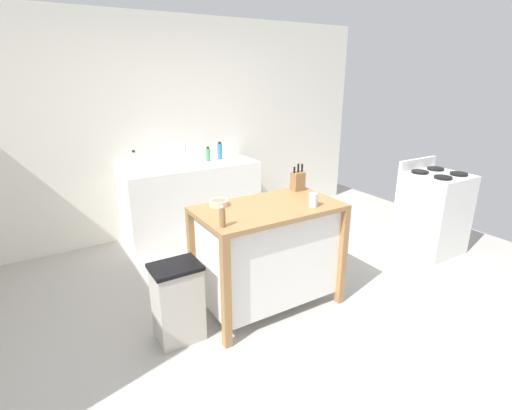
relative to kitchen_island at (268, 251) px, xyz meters
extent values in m
plane|color=#ADA8A0|center=(-0.10, -0.14, -0.52)|extent=(6.72, 6.72, 0.00)
cube|color=silver|center=(-0.10, 2.15, 0.78)|extent=(5.72, 0.10, 2.60)
cube|color=#9E7042|center=(0.00, 0.00, 0.39)|extent=(1.19, 0.68, 0.04)
cube|color=white|center=(0.00, 0.00, -0.02)|extent=(1.09, 0.58, 0.79)
cube|color=#9E7042|center=(-0.56, -0.31, -0.07)|extent=(0.06, 0.06, 0.89)
cube|color=#9E7042|center=(0.56, -0.31, -0.07)|extent=(0.06, 0.06, 0.89)
cube|color=#9E7042|center=(-0.56, 0.31, -0.07)|extent=(0.06, 0.06, 0.89)
cube|color=#9E7042|center=(0.56, 0.31, -0.07)|extent=(0.06, 0.06, 0.89)
cube|color=olive|center=(0.47, 0.24, 0.49)|extent=(0.11, 0.09, 0.17)
cylinder|color=black|center=(0.43, 0.24, 0.61)|extent=(0.02, 0.02, 0.06)
cylinder|color=black|center=(0.47, 0.24, 0.62)|extent=(0.02, 0.02, 0.08)
cylinder|color=black|center=(0.52, 0.24, 0.62)|extent=(0.02, 0.02, 0.07)
cylinder|color=beige|center=(-0.35, 0.22, 0.43)|extent=(0.15, 0.15, 0.05)
cylinder|color=gray|center=(-0.35, 0.22, 0.45)|extent=(0.13, 0.13, 0.01)
cylinder|color=silver|center=(0.30, -0.20, 0.46)|extent=(0.07, 0.07, 0.11)
cylinder|color=olive|center=(-0.52, -0.20, 0.48)|extent=(0.04, 0.04, 0.13)
sphere|color=#99999E|center=(-0.52, -0.20, 0.55)|extent=(0.03, 0.03, 0.03)
cube|color=#B7B2A8|center=(-0.83, -0.03, -0.22)|extent=(0.34, 0.26, 0.60)
cube|color=black|center=(-0.83, -0.03, 0.10)|extent=(0.36, 0.28, 0.03)
cube|color=white|center=(0.05, 1.80, -0.06)|extent=(1.64, 0.60, 0.91)
cube|color=silver|center=(0.05, 1.78, 0.37)|extent=(0.44, 0.36, 0.03)
cylinder|color=#B7BCC1|center=(0.05, 1.94, 0.50)|extent=(0.02, 0.02, 0.22)
cylinder|color=white|center=(-0.57, 1.91, 0.49)|extent=(0.06, 0.06, 0.20)
cylinder|color=black|center=(-0.57, 1.91, 0.60)|extent=(0.03, 0.03, 0.02)
cylinder|color=blue|center=(0.51, 1.91, 0.49)|extent=(0.06, 0.06, 0.20)
cylinder|color=black|center=(0.51, 1.91, 0.60)|extent=(0.04, 0.04, 0.02)
cylinder|color=green|center=(0.33, 1.88, 0.47)|extent=(0.05, 0.05, 0.16)
cylinder|color=black|center=(0.33, 1.88, 0.56)|extent=(0.03, 0.03, 0.02)
cube|color=silver|center=(2.21, -0.03, -0.06)|extent=(0.60, 0.60, 0.91)
cube|color=silver|center=(2.21, 0.25, 0.45)|extent=(0.60, 0.04, 0.12)
cylinder|color=black|center=(2.07, -0.17, 0.40)|extent=(0.18, 0.18, 0.02)
cylinder|color=black|center=(2.35, -0.17, 0.40)|extent=(0.18, 0.18, 0.02)
cylinder|color=black|center=(2.07, 0.11, 0.40)|extent=(0.18, 0.18, 0.02)
cylinder|color=black|center=(2.35, 0.11, 0.40)|extent=(0.18, 0.18, 0.02)
camera|label=1|loc=(-1.64, -2.48, 1.44)|focal=27.03mm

